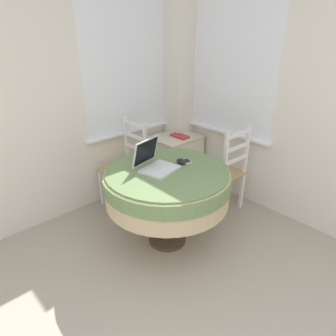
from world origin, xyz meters
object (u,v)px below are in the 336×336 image
Objects in this scene: dining_chair_near_right_window at (223,172)px; cell_phone at (187,161)px; dining_chair_near_back_window at (126,166)px; book_on_cabinet at (180,136)px; computer_mouse at (181,161)px; laptop at (155,163)px; corner_cabinet at (176,159)px; round_dining_table at (167,184)px.

cell_phone is at bearing 179.91° from dining_chair_near_right_window.
dining_chair_near_right_window is (0.70, -0.84, 0.00)m from dining_chair_near_back_window.
book_on_cabinet is at bearing 83.64° from dining_chair_near_right_window.
book_on_cabinet is at bearing -4.83° from dining_chair_near_back_window.
dining_chair_near_right_window reaches higher than computer_mouse.
laptop is 0.37× the size of dining_chair_near_right_window.
dining_chair_near_right_window reaches higher than corner_cabinet.
dining_chair_near_back_window is at bearing 179.54° from corner_cabinet.
book_on_cabinet is (0.75, 0.77, -0.13)m from computer_mouse.
corner_cabinet is at bearing 37.06° from laptop.
corner_cabinet is 0.34m from book_on_cabinet.
cell_phone is 0.55× the size of book_on_cabinet.
round_dining_table is 1.28m from corner_cabinet.
laptop reaches higher than dining_chair_near_back_window.
laptop is 0.57× the size of corner_cabinet.
corner_cabinet is at bearing 84.80° from dining_chair_near_right_window.
dining_chair_near_back_window is 1.53× the size of corner_cabinet.
dining_chair_near_back_window is at bearing 175.17° from book_on_cabinet.
round_dining_table is 0.87m from dining_chair_near_back_window.
book_on_cabinet is at bearing -80.38° from corner_cabinet.
dining_chair_near_back_window is at bearing 74.72° from laptop.
dining_chair_near_back_window is at bearing 92.56° from computer_mouse.
cell_phone is at bearing -131.22° from book_on_cabinet.
dining_chair_near_right_window is (0.85, 0.01, -0.16)m from round_dining_table.
corner_cabinet is (0.92, 0.84, -0.30)m from round_dining_table.
corner_cabinet is (0.98, 0.74, -0.49)m from laptop.
laptop is at bearing 174.27° from dining_chair_near_right_window.
dining_chair_near_back_window reaches higher than cell_phone.
round_dining_table is at bearing -140.17° from book_on_cabinet.
laptop reaches higher than computer_mouse.
laptop is 1.21m from book_on_cabinet.
dining_chair_near_back_window is (0.20, 0.75, -0.35)m from laptop.
dining_chair_near_right_window is 1.53× the size of corner_cabinet.
cell_phone is at bearing 1.96° from round_dining_table.
cell_phone is 0.89m from dining_chair_near_back_window.
round_dining_table is 4.79× the size of book_on_cabinet.
computer_mouse is (0.18, 0.01, 0.17)m from round_dining_table.
laptop is at bearing 159.88° from computer_mouse.
book_on_cabinet is at bearing 34.47° from laptop.
corner_cabinet is (0.78, -0.01, -0.14)m from dining_chair_near_back_window.
round_dining_table is 3.07× the size of laptop.
computer_mouse reaches higher than book_on_cabinet.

